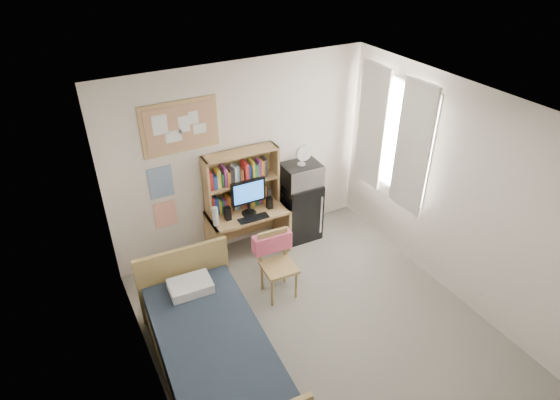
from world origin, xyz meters
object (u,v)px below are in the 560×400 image
monitor (249,198)px  speaker_right (269,203)px  desk (248,232)px  speaker_left (228,214)px  mini_fridge (300,209)px  microwave (301,174)px  bed (215,358)px  desk_fan (302,155)px  bulletin_board (180,127)px  desk_chair (279,267)px

monitor → speaker_right: 0.34m
desk → speaker_left: (-0.30, -0.05, 0.43)m
mini_fridge → microwave: microwave is taller
bed → microwave: size_ratio=3.97×
monitor → desk_fan: desk_fan is taller
mini_fridge → desk: bearing=-175.9°
bed → speaker_right: bearing=51.4°
desk → monitor: size_ratio=2.13×
monitor → mini_fridge: bearing=7.2°
bulletin_board → desk_fan: bulletin_board is taller
mini_fridge → bed: 2.67m
speaker_left → desk_fan: 1.26m
desk_chair → bed: size_ratio=0.42×
desk_chair → desk: bearing=91.6°
desk → mini_fridge: size_ratio=1.24×
monitor → desk_fan: bearing=5.8°
desk_chair → desk_fan: desk_fan is taller
desk → mini_fridge: mini_fridge is taller
desk_chair → speaker_left: desk_chair is taller
speaker_left → microwave: 1.16m
bulletin_board → desk_chair: size_ratio=1.10×
desk → mini_fridge: bearing=3.1°
desk → desk_chair: desk_chair is taller
bed → monitor: monitor is taller
microwave → speaker_right: bearing=-169.9°
bulletin_board → speaker_right: size_ratio=5.44×
bulletin_board → desk: bulletin_board is taller
mini_fridge → speaker_right: bearing=-167.8°
bulletin_board → mini_fridge: bulletin_board is taller
bulletin_board → desk: bearing=-22.2°
bulletin_board → mini_fridge: size_ratio=1.08×
bulletin_board → desk_fan: 1.67m
desk → microwave: (0.83, 0.01, 0.68)m
mini_fridge → speaker_right: mini_fridge is taller
monitor → speaker_left: 0.34m
desk → desk_fan: desk_fan is taller
microwave → desk_fan: bearing=119.0°
desk_chair → desk_fan: (0.86, 0.95, 0.88)m
desk → microwave: 1.07m
bulletin_board → bed: bearing=-103.7°
mini_fridge → bed: (-2.02, -1.74, -0.15)m
microwave → desk_fan: (-0.00, 0.00, 0.29)m
bed → desk_chair: bearing=37.2°
desk → desk_chair: bearing=-90.8°
desk_fan → monitor: bearing=-173.1°
speaker_right → desk_fan: desk_fan is taller
bulletin_board → desk_chair: bearing=-61.8°
desk_fan → desk: bearing=-177.3°
desk_chair → monitor: 1.02m
bulletin_board → mini_fridge: bearing=-9.6°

